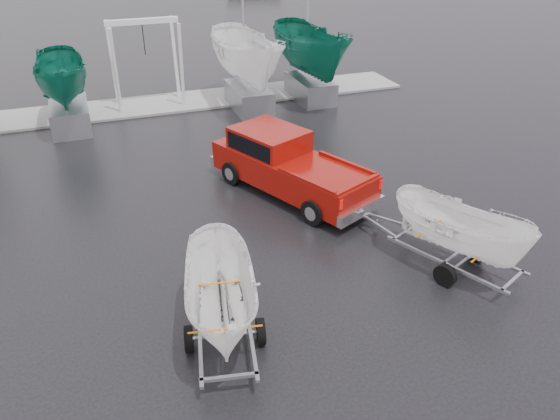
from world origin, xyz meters
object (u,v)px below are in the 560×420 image
object	(u,v)px
trailer_parked	(219,246)
pickup_truck	(284,162)
boat_hoist	(145,51)
trailer_hitched	(468,190)

from	to	relation	value
trailer_parked	pickup_truck	bearing A→B (deg)	70.55
trailer_parked	boat_hoist	xyz separation A→B (m)	(0.89, 17.15, 0.13)
pickup_truck	boat_hoist	xyz separation A→B (m)	(-2.99, 10.63, 1.61)
trailer_hitched	pickup_truck	bearing A→B (deg)	90.00
pickup_truck	trailer_hitched	xyz separation A→B (m)	(2.66, -5.99, 1.37)
pickup_truck	boat_hoist	size ratio (longest dim) A/B	1.55
trailer_hitched	boat_hoist	bearing A→B (deg)	84.85
trailer_parked	boat_hoist	world-z (taller)	trailer_parked
boat_hoist	trailer_hitched	bearing A→B (deg)	-71.22
pickup_truck	boat_hoist	distance (m)	11.16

